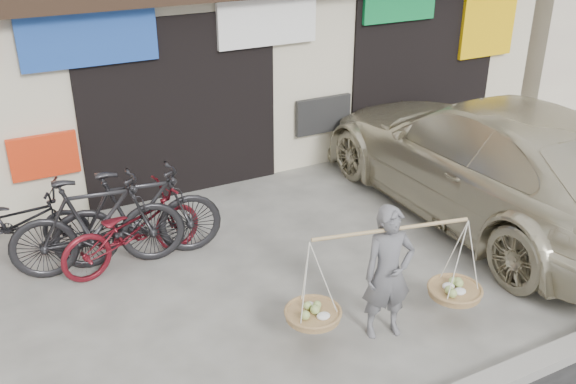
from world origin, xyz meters
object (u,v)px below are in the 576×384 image
bike_1 (98,224)px  street_vendor (388,278)px  bike_3 (138,215)px  bike_0 (17,222)px  suv (488,158)px  bike_2 (132,229)px

bike_1 → street_vendor: bearing=-129.7°
bike_3 → bike_0: bearing=66.5°
bike_0 → suv: (6.07, -1.86, 0.38)m
bike_1 → bike_2: 0.42m
bike_0 → bike_3: size_ratio=0.87×
street_vendor → bike_3: bearing=137.7°
bike_0 → suv: 6.36m
suv → bike_2: bearing=-10.3°
bike_3 → suv: bearing=-93.4°
bike_0 → suv: size_ratio=0.30×
bike_1 → bike_2: bike_1 is taller
street_vendor → suv: bearing=42.3°
street_vendor → bike_2: street_vendor is taller
suv → street_vendor: bearing=30.6°
bike_0 → suv: suv is taller
street_vendor → bike_2: size_ratio=1.14×
bike_2 → suv: (4.84, -0.96, 0.37)m
bike_0 → bike_2: bearing=-104.9°
bike_1 → bike_2: (0.39, -0.06, -0.14)m
street_vendor → bike_3: street_vendor is taller
bike_2 → bike_3: bearing=-71.9°
bike_3 → bike_2: bearing=128.4°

